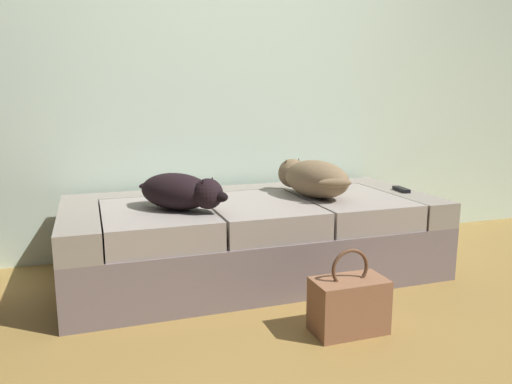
% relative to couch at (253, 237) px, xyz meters
% --- Properties ---
extents(ground_plane, '(10.00, 10.00, 0.00)m').
position_rel_couch_xyz_m(ground_plane, '(0.00, -1.11, -0.22)').
color(ground_plane, olive).
extents(back_wall, '(6.40, 0.10, 2.80)m').
position_rel_couch_xyz_m(back_wall, '(0.00, 0.60, 1.18)').
color(back_wall, silver).
rests_on(back_wall, ground).
extents(couch, '(2.08, 0.95, 0.44)m').
position_rel_couch_xyz_m(couch, '(0.00, 0.00, 0.00)').
color(couch, slate).
rests_on(couch, ground).
extents(dog_dark, '(0.46, 0.47, 0.19)m').
position_rel_couch_xyz_m(dog_dark, '(-0.43, -0.14, 0.32)').
color(dog_dark, black).
rests_on(dog_dark, couch).
extents(dog_tan, '(0.38, 0.61, 0.21)m').
position_rel_couch_xyz_m(dog_tan, '(0.35, -0.03, 0.33)').
color(dog_tan, '#7D6446').
rests_on(dog_tan, couch).
extents(tv_remote, '(0.06, 0.15, 0.02)m').
position_rel_couch_xyz_m(tv_remote, '(0.94, -0.07, 0.23)').
color(tv_remote, black).
rests_on(tv_remote, couch).
extents(handbag, '(0.32, 0.18, 0.38)m').
position_rel_couch_xyz_m(handbag, '(0.16, -0.83, -0.09)').
color(handbag, '#8F5D40').
rests_on(handbag, ground).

